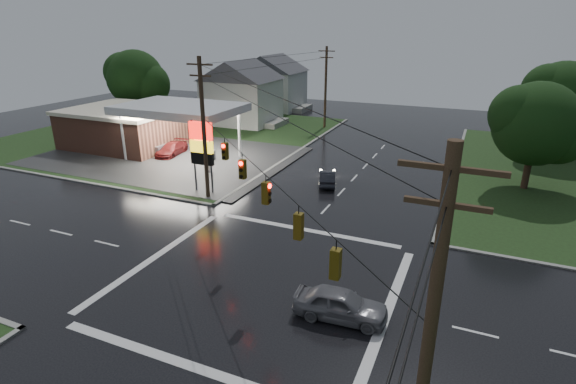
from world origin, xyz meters
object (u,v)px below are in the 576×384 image
at_px(house_near, 242,92).
at_px(car_pump, 172,149).
at_px(gas_station, 134,125).
at_px(car_crossing, 340,304).
at_px(pylon_sign, 202,145).
at_px(utility_pole_n, 326,86).
at_px(tree_ne_far, 564,98).
at_px(tree_ne_near, 538,124).
at_px(car_north, 327,178).
at_px(utility_pole_nw, 204,128).
at_px(utility_pole_se, 427,353).
at_px(tree_nw_behind, 136,79).
at_px(house_far, 273,82).

relative_size(house_near, car_pump, 2.36).
bearing_deg(gas_station, car_crossing, -34.56).
height_order(pylon_sign, utility_pole_n, utility_pole_n).
bearing_deg(tree_ne_far, tree_ne_near, -104.07).
height_order(car_north, car_pump, car_pump).
bearing_deg(gas_station, utility_pole_nw, -32.23).
distance_m(house_near, car_north, 27.76).
distance_m(utility_pole_se, car_crossing, 10.47).
xyz_separation_m(utility_pole_n, tree_ne_near, (23.64, -16.01, 0.09)).
relative_size(gas_station, house_near, 2.37).
bearing_deg(house_near, utility_pole_se, -56.21).
height_order(house_near, car_pump, house_near).
distance_m(tree_nw_behind, car_crossing, 50.28).
relative_size(tree_ne_far, car_pump, 2.10).
bearing_deg(tree_ne_near, house_far, 144.23).
distance_m(house_near, tree_nw_behind, 14.33).
bearing_deg(pylon_sign, car_north, 33.61).
relative_size(gas_station, car_north, 6.91).
distance_m(utility_pole_n, tree_ne_near, 28.55).
relative_size(pylon_sign, tree_ne_near, 0.67).
bearing_deg(tree_ne_far, utility_pole_nw, -137.41).
xyz_separation_m(tree_ne_near, car_north, (-15.85, -5.65, -4.94)).
relative_size(gas_station, utility_pole_n, 2.50).
bearing_deg(house_near, pylon_sign, -67.72).
distance_m(pylon_sign, house_near, 27.56).
xyz_separation_m(house_far, tree_ne_near, (36.09, -26.01, 1.16)).
xyz_separation_m(utility_pole_nw, car_north, (7.79, 6.84, -5.10)).
height_order(pylon_sign, utility_pole_nw, utility_pole_nw).
distance_m(pylon_sign, car_crossing, 19.85).
distance_m(utility_pole_nw, house_near, 28.90).
distance_m(utility_pole_n, car_crossing, 42.30).
xyz_separation_m(utility_pole_n, tree_ne_far, (26.65, -4.01, 0.71)).
xyz_separation_m(house_near, car_north, (19.24, -19.66, -3.78)).
bearing_deg(house_far, utility_pole_nw, -72.08).
relative_size(utility_pole_se, tree_ne_near, 1.22).
height_order(pylon_sign, house_far, house_far).
distance_m(tree_nw_behind, car_north, 35.35).
bearing_deg(gas_station, car_north, -7.97).
relative_size(house_near, tree_ne_far, 1.13).
xyz_separation_m(utility_pole_se, car_pump, (-29.41, 28.06, -5.04)).
distance_m(house_far, tree_ne_near, 44.50).
height_order(utility_pole_n, car_crossing, utility_pole_n).
xyz_separation_m(gas_station, tree_ne_far, (42.83, 14.29, 3.63)).
bearing_deg(tree_ne_near, house_near, 158.24).
xyz_separation_m(utility_pole_nw, tree_nw_behind, (-24.34, 20.49, 0.46)).
xyz_separation_m(house_far, car_pump, (2.04, -29.44, -3.73)).
height_order(house_far, car_pump, house_far).
bearing_deg(utility_pole_se, house_far, 118.68).
bearing_deg(car_north, pylon_sign, 15.01).
relative_size(house_near, house_far, 1.00).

